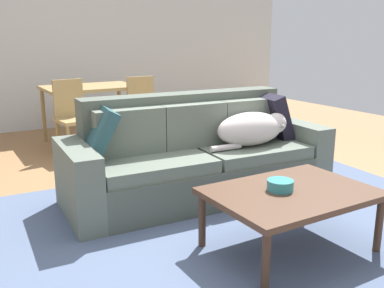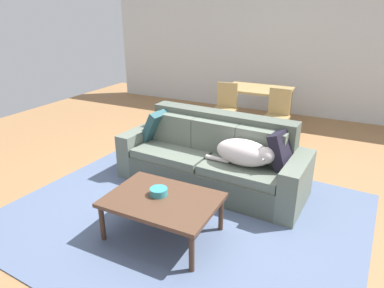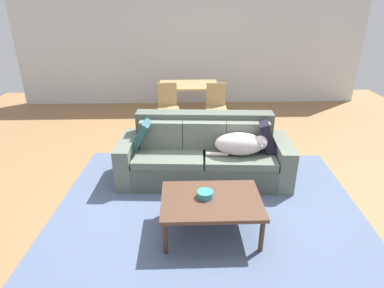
{
  "view_description": "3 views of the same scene",
  "coord_description": "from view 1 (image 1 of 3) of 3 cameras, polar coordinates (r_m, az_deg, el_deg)",
  "views": [
    {
      "loc": [
        -1.88,
        -2.89,
        1.41
      ],
      "look_at": [
        -0.16,
        0.01,
        0.57
      ],
      "focal_mm": 40.74,
      "sensor_mm": 36.0,
      "label": 1
    },
    {
      "loc": [
        1.57,
        -3.31,
        2.11
      ],
      "look_at": [
        -0.1,
        0.03,
        0.62
      ],
      "focal_mm": 31.79,
      "sensor_mm": 36.0,
      "label": 2
    },
    {
      "loc": [
        -0.25,
        -3.82,
        2.37
      ],
      "look_at": [
        -0.12,
        0.14,
        0.59
      ],
      "focal_mm": 30.6,
      "sensor_mm": 36.0,
      "label": 3
    }
  ],
  "objects": [
    {
      "name": "ground_plane",
      "position": [
        3.73,
        2.19,
        -8.18
      ],
      "size": [
        10.0,
        10.0,
        0.0
      ],
      "primitive_type": "plane",
      "color": "#996E45"
    },
    {
      "name": "back_partition",
      "position": [
        7.14,
        -15.89,
        13.1
      ],
      "size": [
        8.0,
        0.12,
        2.7
      ],
      "primitive_type": "cube",
      "color": "silver",
      "rests_on": "ground"
    },
    {
      "name": "area_rug",
      "position": [
        3.37,
        7.69,
        -10.66
      ],
      "size": [
        3.88,
        3.27,
        0.01
      ],
      "primitive_type": "cube",
      "rotation": [
        0.0,
        0.0,
        -0.06
      ],
      "color": "slate",
      "rests_on": "ground"
    },
    {
      "name": "couch",
      "position": [
        3.87,
        0.57,
        -1.86
      ],
      "size": [
        2.39,
        0.98,
        0.9
      ],
      "rotation": [
        0.0,
        0.0,
        -0.06
      ],
      "color": "#50584E",
      "rests_on": "ground"
    },
    {
      "name": "dog_on_left_cushion",
      "position": [
        3.93,
        7.91,
        2.01
      ],
      "size": [
        0.81,
        0.38,
        0.3
      ],
      "rotation": [
        0.0,
        0.0,
        -0.06
      ],
      "color": "silver",
      "rests_on": "couch"
    },
    {
      "name": "throw_pillow_by_left_arm",
      "position": [
        3.54,
        -12.22,
        1.26
      ],
      "size": [
        0.36,
        0.48,
        0.44
      ],
      "primitive_type": "cube",
      "rotation": [
        0.0,
        0.48,
        -0.15
      ],
      "color": "#2A5057",
      "rests_on": "couch"
    },
    {
      "name": "throw_pillow_by_right_arm",
      "position": [
        4.3,
        10.53,
        3.56
      ],
      "size": [
        0.32,
        0.47,
        0.45
      ],
      "primitive_type": "cube",
      "rotation": [
        0.0,
        -0.33,
        -0.15
      ],
      "color": "black",
      "rests_on": "couch"
    },
    {
      "name": "coffee_table",
      "position": [
        2.95,
        12.84,
        -6.72
      ],
      "size": [
        1.06,
        0.76,
        0.42
      ],
      "color": "#523626",
      "rests_on": "ground"
    },
    {
      "name": "bowl_on_coffee_table",
      "position": [
        2.91,
        11.47,
        -5.31
      ],
      "size": [
        0.17,
        0.17,
        0.07
      ],
      "primitive_type": "cylinder",
      "color": "teal",
      "rests_on": "coffee_table"
    },
    {
      "name": "dining_table",
      "position": [
        5.95,
        -13.2,
        6.67
      ],
      "size": [
        1.19,
        0.82,
        0.76
      ],
      "color": "tan",
      "rests_on": "ground"
    },
    {
      "name": "dining_chair_near_left",
      "position": [
        5.31,
        -15.31,
        3.77
      ],
      "size": [
        0.44,
        0.44,
        0.91
      ],
      "rotation": [
        0.0,
        0.0,
        0.12
      ],
      "color": "tan",
      "rests_on": "ground"
    },
    {
      "name": "dining_chair_near_right",
      "position": [
        5.62,
        -6.3,
        4.63
      ],
      "size": [
        0.41,
        0.41,
        0.89
      ],
      "rotation": [
        0.0,
        0.0,
        -0.03
      ],
      "color": "tan",
      "rests_on": "ground"
    }
  ]
}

